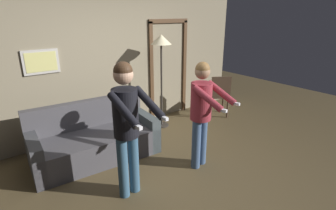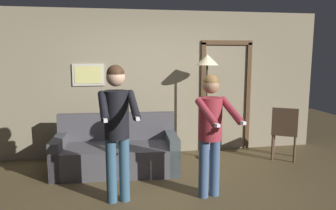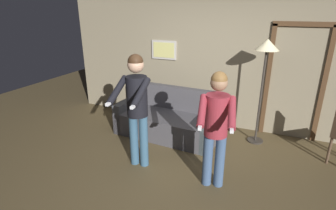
{
  "view_description": "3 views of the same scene",
  "coord_description": "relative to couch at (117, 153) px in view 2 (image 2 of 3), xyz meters",
  "views": [
    {
      "loc": [
        -1.98,
        -2.46,
        2.21
      ],
      "look_at": [
        0.01,
        0.16,
        1.04
      ],
      "focal_mm": 28.0,
      "sensor_mm": 36.0,
      "label": 1
    },
    {
      "loc": [
        -0.76,
        -3.85,
        1.84
      ],
      "look_at": [
        -0.03,
        0.1,
        1.21
      ],
      "focal_mm": 35.0,
      "sensor_mm": 36.0,
      "label": 2
    },
    {
      "loc": [
        1.11,
        -2.99,
        2.28
      ],
      "look_at": [
        -0.21,
        0.14,
        1.02
      ],
      "focal_mm": 28.0,
      "sensor_mm": 36.0,
      "label": 3
    }
  ],
  "objects": [
    {
      "name": "ground_plane",
      "position": [
        0.65,
        -1.21,
        -0.28
      ],
      "size": [
        12.0,
        12.0,
        0.0
      ],
      "primitive_type": "plane",
      "color": "brown"
    },
    {
      "name": "back_wall_assembly",
      "position": [
        0.66,
        0.84,
        1.02
      ],
      "size": [
        6.4,
        0.1,
        2.6
      ],
      "color": "gray",
      "rests_on": "ground_plane"
    },
    {
      "name": "couch",
      "position": [
        0.0,
        0.0,
        0.0
      ],
      "size": [
        1.95,
        0.97,
        0.87
      ],
      "color": "#48464A",
      "rests_on": "ground_plane"
    },
    {
      "name": "torchiere_lamp",
      "position": [
        1.57,
        0.35,
        1.29
      ],
      "size": [
        0.39,
        0.39,
        1.83
      ],
      "color": "#332D28",
      "rests_on": "ground_plane"
    },
    {
      "name": "person_standing_left",
      "position": [
        -0.01,
        -1.14,
        0.76
      ],
      "size": [
        0.47,
        0.7,
        1.71
      ],
      "color": "#32536C",
      "rests_on": "ground_plane"
    },
    {
      "name": "person_standing_right",
      "position": [
        1.15,
        -1.2,
        0.67
      ],
      "size": [
        0.51,
        0.68,
        1.59
      ],
      "color": "#3B5477",
      "rests_on": "ground_plane"
    },
    {
      "name": "dining_chair_distant",
      "position": [
        2.88,
        0.01,
        0.25
      ],
      "size": [
        0.58,
        0.58,
        0.93
      ],
      "color": "#4C3828",
      "rests_on": "ground_plane"
    }
  ]
}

